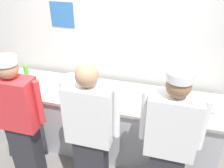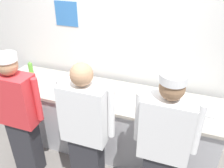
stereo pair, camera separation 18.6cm
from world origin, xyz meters
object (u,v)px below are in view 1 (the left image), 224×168
Objects in this scene: sheet_tray at (192,104)px; squeeze_bottle_primary at (26,70)px; chef_far_right at (169,144)px; ramekin_green_sauce at (62,91)px; mixing_bowl_steel at (100,91)px; chef_near_left at (20,119)px; plate_stack_front at (71,79)px; chef_center at (90,133)px; ramekin_yellow_sauce at (162,111)px; deli_cup at (81,86)px.

squeeze_bottle_primary reaches higher than sheet_tray.
sheet_tray is (0.22, 0.74, 0.02)m from chef_far_right.
ramekin_green_sauce is at bearing -174.52° from sheet_tray.
chef_far_right is 5.50× the size of mixing_bowl_steel.
mixing_bowl_steel is 1.54× the size of squeeze_bottle_primary.
chef_near_left is 0.92m from plate_stack_front.
chef_near_left is 0.98× the size of chef_center.
ramekin_yellow_sauce reaches higher than ramekin_green_sauce.
mixing_bowl_steel is 2.88× the size of deli_cup.
squeeze_bottle_primary is at bearing 177.32° from sheet_tray.
chef_near_left is at bearing -138.67° from mixing_bowl_steel.
ramekin_green_sauce is at bearing 175.48° from ramekin_yellow_sauce.
squeeze_bottle_primary is (-2.11, 0.85, 0.11)m from chef_far_right.
plate_stack_front is (-1.42, 0.86, 0.06)m from chef_far_right.
chef_far_right is 1.53m from ramekin_green_sauce.
chef_far_right is at bearing -21.82° from squeeze_bottle_primary.
chef_far_right is at bearing 0.63° from chef_near_left.
chef_center reaches higher than ramekin_yellow_sauce.
sheet_tray is at bearing 73.63° from chef_far_right.
sheet_tray is at bearing 38.16° from ramekin_yellow_sauce.
deli_cup is at bearing 57.46° from chef_near_left.
deli_cup is (0.21, 0.12, 0.03)m from ramekin_green_sauce.
chef_far_right is 17.09× the size of ramekin_yellow_sauce.
deli_cup is at bearing 168.00° from mixing_bowl_steel.
deli_cup is (-1.20, 0.70, 0.06)m from chef_far_right.
plate_stack_front reaches higher than sheet_tray.
deli_cup is (0.21, -0.16, 0.01)m from plate_stack_front.
chef_far_right reaches higher than sheet_tray.
chef_far_right reaches higher than deli_cup.
ramekin_green_sauce is at bearing 157.75° from chef_far_right.
ramekin_yellow_sauce is at bearing -10.46° from squeeze_bottle_primary.
chef_center is 8.38× the size of squeeze_bottle_primary.
sheet_tray is at bearing 21.88° from chef_near_left.
chef_near_left is 3.41× the size of sheet_tray.
deli_cup is at bearing 118.39° from chef_center.
chef_center is 15.67× the size of deli_cup.
sheet_tray is 4.55× the size of ramekin_green_sauce.
squeeze_bottle_primary is at bearing 159.07° from ramekin_green_sauce.
squeeze_bottle_primary reaches higher than ramekin_green_sauce.
chef_far_right is 15.84× the size of deli_cup.
squeeze_bottle_primary is (-0.69, -0.02, 0.05)m from plate_stack_front.
chef_near_left is at bearing -105.49° from plate_stack_front.
chef_far_right is 8.39× the size of plate_stack_front.
ramekin_green_sauce is (-0.61, 0.62, 0.05)m from chef_center.
chef_near_left is 8.18× the size of squeeze_bottle_primary.
chef_center is 0.85m from deli_cup.
ramekin_green_sauce is at bearing -173.36° from mixing_bowl_steel.
deli_cup reaches higher than ramekin_green_sauce.
chef_near_left is 5.32× the size of mixing_bowl_steel.
chef_far_right is 1.66m from plate_stack_front.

